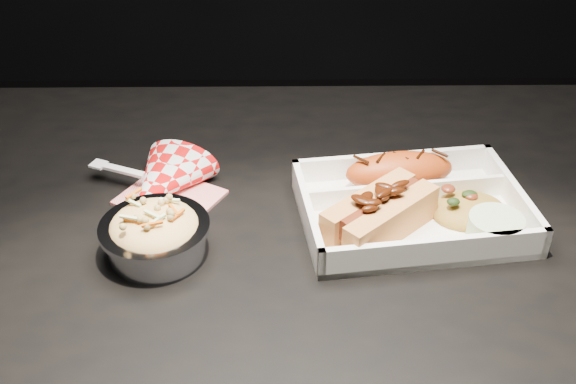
# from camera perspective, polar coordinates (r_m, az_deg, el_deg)

# --- Properties ---
(dining_table) EXTENTS (1.20, 0.80, 0.75)m
(dining_table) POSITION_cam_1_polar(r_m,az_deg,el_deg) (0.85, 2.53, -9.10)
(dining_table) COLOR black
(dining_table) RESTS_ON ground
(food_tray) EXTENTS (0.27, 0.21, 0.04)m
(food_tray) POSITION_cam_1_polar(r_m,az_deg,el_deg) (0.84, 9.67, -1.51)
(food_tray) COLOR white
(food_tray) RESTS_ON dining_table
(fried_pastry) EXTENTS (0.14, 0.07, 0.05)m
(fried_pastry) POSITION_cam_1_polar(r_m,az_deg,el_deg) (0.87, 8.78, 1.66)
(fried_pastry) COLOR #B04011
(fried_pastry) RESTS_ON food_tray
(hotdog) EXTENTS (0.14, 0.13, 0.06)m
(hotdog) POSITION_cam_1_polar(r_m,az_deg,el_deg) (0.80, 7.27, -1.59)
(hotdog) COLOR #D88D49
(hotdog) RESTS_ON food_tray
(fried_rice_mound) EXTENTS (0.10, 0.08, 0.03)m
(fried_rice_mound) POSITION_cam_1_polar(r_m,az_deg,el_deg) (0.85, 14.19, -0.85)
(fried_rice_mound) COLOR #AF8333
(fried_rice_mound) RESTS_ON food_tray
(cupcake_liner) EXTENTS (0.06, 0.06, 0.03)m
(cupcake_liner) POSITION_cam_1_polar(r_m,az_deg,el_deg) (0.81, 16.05, -2.85)
(cupcake_liner) COLOR beige
(cupcake_liner) RESTS_ON food_tray
(foil_coleslaw_cup) EXTENTS (0.12, 0.12, 0.06)m
(foil_coleslaw_cup) POSITION_cam_1_polar(r_m,az_deg,el_deg) (0.78, -10.47, -3.14)
(foil_coleslaw_cup) COLOR silver
(foil_coleslaw_cup) RESTS_ON dining_table
(napkin_fork) EXTENTS (0.17, 0.15, 0.10)m
(napkin_fork) POSITION_cam_1_polar(r_m,az_deg,el_deg) (0.88, -9.94, 0.75)
(napkin_fork) COLOR red
(napkin_fork) RESTS_ON dining_table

